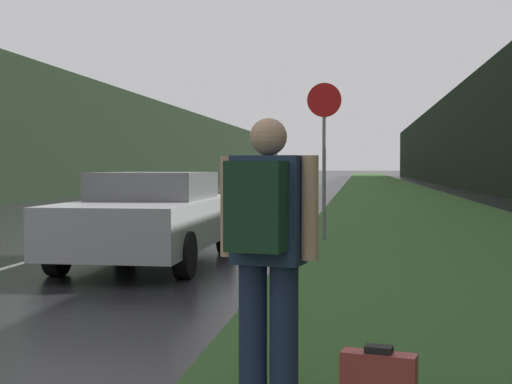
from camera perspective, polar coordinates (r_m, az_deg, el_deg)
name	(u,v)px	position (r m, az deg, el deg)	size (l,w,h in m)	color
grass_verge	(390,192)	(41.95, 10.70, -0.01)	(6.00, 240.00, 0.02)	#2D5123
lane_stripe_c	(143,229)	(17.10, -9.00, -2.90)	(0.12, 3.00, 0.01)	silver
lane_stripe_d	(206,211)	(23.86, -4.01, -1.50)	(0.12, 3.00, 0.01)	silver
treeline_far_side	(158,146)	(54.01, -7.81, 3.68)	(2.00, 140.00, 6.11)	black
treeline_near_side	(471,137)	(52.51, 16.82, 4.25)	(2.00, 140.00, 7.18)	black
stop_sign	(324,145)	(14.14, 5.47, 3.77)	(0.68, 0.07, 3.12)	slate
hitchhiker_with_backpack	(266,245)	(4.17, 0.82, -4.27)	(0.60, 0.48, 1.75)	#1E2847
car_passing_near	(152,216)	(10.96, -8.36, -1.94)	(1.96, 4.54, 1.38)	#9E9EA3
car_passing_far	(291,184)	(33.24, 2.84, 0.68)	(1.93, 4.46, 1.34)	maroon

